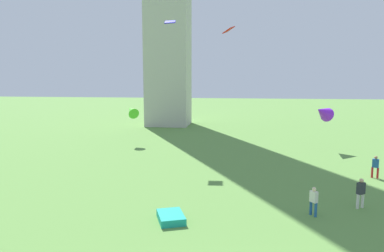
% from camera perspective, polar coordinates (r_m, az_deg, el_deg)
% --- Properties ---
extents(person_0, '(0.54, 0.48, 1.79)m').
position_cam_1_polar(person_0, '(23.22, 25.40, -9.43)').
color(person_0, silver).
rests_on(person_0, ground_plane).
extents(person_1, '(0.51, 0.43, 1.71)m').
position_cam_1_polar(person_1, '(30.44, 27.30, -5.65)').
color(person_1, red).
rests_on(person_1, ground_plane).
extents(person_2, '(0.44, 0.49, 1.63)m').
position_cam_1_polar(person_2, '(21.07, 18.90, -11.09)').
color(person_2, '#235693').
rests_on(person_2, ground_plane).
extents(kite_flying_0, '(1.14, 1.57, 0.80)m').
position_cam_1_polar(kite_flying_0, '(33.66, 5.90, 15.06)').
color(kite_flying_0, red).
extents(kite_flying_1, '(2.15, 2.36, 1.72)m').
position_cam_1_polar(kite_flying_1, '(41.49, -9.64, 2.43)').
color(kite_flying_1, '#51CE2E').
extents(kite_flying_2, '(2.75, 2.84, 2.11)m').
position_cam_1_polar(kite_flying_2, '(39.31, 20.17, 2.10)').
color(kite_flying_2, '#821DE6').
extents(kite_flying_4, '(1.21, 1.56, 0.54)m').
position_cam_1_polar(kite_flying_4, '(36.03, -3.52, 16.30)').
color(kite_flying_4, '#0907B5').
extents(kite_bundle_0, '(1.88, 2.19, 0.39)m').
position_cam_1_polar(kite_bundle_0, '(19.61, -3.40, -14.37)').
color(kite_bundle_0, teal).
rests_on(kite_bundle_0, ground_plane).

